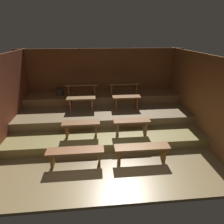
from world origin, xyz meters
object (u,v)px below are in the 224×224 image
pail_upper (60,92)px  bench_middle_right (126,99)px  bench_floor_left (76,153)px  bench_floor_right (142,149)px  bench_lower_right (132,124)px  bench_middle_left (81,101)px  bench_lower_left (81,126)px  bench_upper_right (124,86)px  bench_upper_left (82,87)px

pail_upper → bench_middle_right: bearing=-20.2°
bench_floor_left → pail_upper: bearing=104.6°
bench_floor_right → bench_lower_right: 0.98m
bench_lower_right → bench_floor_left: bearing=-149.7°
bench_middle_left → pail_upper: (-0.88, 0.91, 0.08)m
bench_lower_left → bench_upper_right: size_ratio=0.90×
bench_middle_left → bench_middle_right: 1.61m
bench_floor_left → bench_lower_right: 1.88m
bench_floor_left → bench_middle_right: bench_middle_right is taller
bench_floor_right → bench_middle_left: 2.86m
bench_lower_right → bench_upper_left: size_ratio=0.90×
bench_lower_left → pail_upper: pail_upper is taller
bench_floor_right → bench_middle_right: size_ratio=1.43×
bench_upper_left → bench_floor_right: bearing=-61.1°
bench_floor_left → bench_floor_right: size_ratio=1.00×
bench_lower_right → bench_upper_right: bearing=88.4°
bench_floor_right → bench_lower_left: 1.88m
bench_upper_left → bench_upper_right: same height
bench_floor_right → pail_upper: 4.11m
bench_middle_left → bench_upper_left: size_ratio=0.82×
bench_lower_right → bench_middle_right: size_ratio=1.09×
bench_lower_left → bench_upper_right: (1.56, 2.08, 0.60)m
bench_lower_right → pail_upper: (-2.43, 2.24, 0.37)m
bench_upper_right → bench_middle_left: bearing=-155.0°
bench_lower_left → bench_upper_left: bearing=91.6°
bench_floor_left → bench_middle_left: bearing=88.8°
bench_floor_right → bench_middle_right: (-0.05, 2.26, 0.57)m
bench_lower_left → bench_upper_left: bench_upper_left is taller
bench_lower_right → bench_middle_right: bearing=87.7°
bench_lower_left → bench_middle_left: size_ratio=1.09×
bench_lower_left → bench_middle_right: bench_middle_right is taller
bench_floor_left → bench_middle_left: size_ratio=1.43×
bench_upper_right → pail_upper: bearing=176.3°
bench_floor_right → bench_upper_right: bench_upper_right is taller
bench_floor_right → bench_upper_right: 3.14m
bench_floor_right → bench_upper_left: (-1.66, 3.01, 0.88)m
bench_floor_right → bench_lower_right: size_ratio=1.31×
pail_upper → bench_lower_right: bearing=-42.6°
bench_upper_left → bench_upper_right: size_ratio=1.00×
bench_lower_left → bench_upper_right: bearing=53.1°
bench_middle_left → pail_upper: size_ratio=3.60×
bench_lower_right → bench_middle_left: bench_middle_left is taller
bench_upper_right → bench_floor_right: bearing=-89.1°
bench_middle_right → bench_middle_left: bearing=180.0°
bench_lower_right → bench_upper_left: 2.66m
bench_middle_left → bench_upper_left: bearing=90.3°
bench_floor_right → bench_middle_right: bearing=91.2°
bench_lower_left → bench_middle_right: size_ratio=1.09×
bench_lower_left → bench_middle_left: bearing=92.3°
bench_floor_left → bench_upper_right: bearing=61.1°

